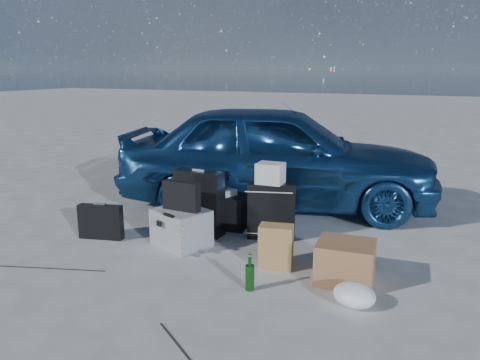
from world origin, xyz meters
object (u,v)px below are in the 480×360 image
Objects in this scene: car at (277,155)px; suitcase_right at (272,211)px; pelican_case at (181,227)px; duffel_bag at (215,210)px; briefcase at (101,222)px; green_bottle at (250,273)px; suitcase_left at (199,202)px; cardboard_box at (345,262)px.

suitcase_right is (0.35, -1.10, -0.36)m from car.
pelican_case is 0.87× the size of suitcase_right.
duffel_bag is (0.03, 0.65, -0.00)m from pelican_case.
briefcase is 0.63× the size of duffel_bag.
car is 1.21m from suitcase_right.
suitcase_right is at bearing 102.71° from green_bottle.
suitcase_left is at bearing 177.29° from suitcase_right.
pelican_case is at bearing 148.41° from green_bottle.
car reaches higher than duffel_bag.
pelican_case is 1.10× the size of cardboard_box.
duffel_bag reaches higher than green_bottle.
briefcase is at bearing 166.86° from green_bottle.
suitcase_left is at bearing 19.11° from briefcase.
car reaches higher than suitcase_right.
briefcase reaches higher than cardboard_box.
suitcase_left reaches higher than suitcase_right.
briefcase is at bearing -147.39° from pelican_case.
suitcase_left is 1.40m from green_bottle.
briefcase is at bearing -143.71° from suitcase_left.
green_bottle is (0.99, -0.98, -0.19)m from suitcase_left.
green_bottle is (0.95, -1.26, -0.04)m from duffel_bag.
pelican_case is at bearing -97.89° from duffel_bag.
car is at bearing 90.64° from suitcase_right.
suitcase_right is 0.79× the size of duffel_bag.
suitcase_left is 0.93× the size of duffel_bag.
suitcase_right is (0.73, 0.18, -0.05)m from suitcase_left.
suitcase_right is 1.15m from cardboard_box.
car is 2.25m from cardboard_box.
duffel_bag is at bearing 29.49° from briefcase.
suitcase_right is at bearing 141.75° from cardboard_box.
cardboard_box is (0.90, -0.71, -0.12)m from suitcase_right.
green_bottle is (0.98, -0.61, -0.04)m from pelican_case.
duffel_bag is (0.04, 0.28, -0.16)m from suitcase_left.
briefcase is at bearing -141.23° from duffel_bag.
car is at bearing 42.10° from briefcase.
car is at bearing 105.07° from green_bottle.
suitcase_left is 0.75m from suitcase_right.
briefcase is 1.01× the size of cardboard_box.
duffel_bag is (0.87, 0.83, 0.00)m from briefcase.
cardboard_box is (1.62, -0.16, -0.01)m from pelican_case.
pelican_case reaches higher than green_bottle.
suitcase_right reaches higher than pelican_case.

